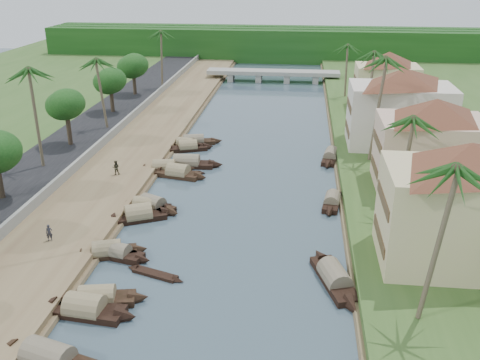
# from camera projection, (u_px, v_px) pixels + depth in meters

# --- Properties ---
(ground) EXTENTS (220.00, 220.00, 0.00)m
(ground) POSITION_uv_depth(u_px,v_px,m) (226.00, 248.00, 48.04)
(ground) COLOR #3A4C57
(ground) RESTS_ON ground
(left_bank) EXTENTS (10.00, 180.00, 0.80)m
(left_bank) POSITION_uv_depth(u_px,v_px,m) (123.00, 161.00, 67.96)
(left_bank) COLOR brown
(left_bank) RESTS_ON ground
(right_bank) EXTENTS (16.00, 180.00, 1.20)m
(right_bank) POSITION_uv_depth(u_px,v_px,m) (406.00, 171.00, 64.16)
(right_bank) COLOR #325120
(right_bank) RESTS_ON ground
(road) EXTENTS (8.00, 180.00, 1.40)m
(road) POSITION_uv_depth(u_px,v_px,m) (59.00, 156.00, 68.75)
(road) COLOR black
(road) RESTS_ON ground
(retaining_wall) EXTENTS (0.40, 180.00, 1.10)m
(retaining_wall) POSITION_uv_depth(u_px,v_px,m) (91.00, 152.00, 68.05)
(retaining_wall) COLOR gray
(retaining_wall) RESTS_ON left_bank
(treeline) EXTENTS (120.00, 14.00, 8.00)m
(treeline) POSITION_uv_depth(u_px,v_px,m) (279.00, 44.00, 138.38)
(treeline) COLOR #133E11
(treeline) RESTS_ON ground
(bridge) EXTENTS (28.00, 4.00, 2.40)m
(bridge) POSITION_uv_depth(u_px,v_px,m) (273.00, 74.00, 113.53)
(bridge) COLOR gray
(bridge) RESTS_ON ground
(building_near) EXTENTS (14.85, 14.85, 10.20)m
(building_near) POSITION_uv_depth(u_px,v_px,m) (462.00, 204.00, 41.75)
(building_near) COLOR #D0B98B
(building_near) RESTS_ON right_bank
(building_mid) EXTENTS (14.11, 14.11, 9.70)m
(building_mid) POSITION_uv_depth(u_px,v_px,m) (431.00, 143.00, 56.44)
(building_mid) COLOR #D5AC96
(building_mid) RESTS_ON right_bank
(building_far) EXTENTS (15.59, 15.59, 10.20)m
(building_far) POSITION_uv_depth(u_px,v_px,m) (400.00, 107.00, 69.31)
(building_far) COLOR beige
(building_far) RESTS_ON right_bank
(building_distant) EXTENTS (12.62, 12.62, 9.20)m
(building_distant) POSITION_uv_depth(u_px,v_px,m) (387.00, 80.00, 87.77)
(building_distant) COLOR #D0B98B
(building_distant) RESTS_ON right_bank
(sampan_0) EXTENTS (9.33, 4.27, 2.39)m
(sampan_0) POSITION_uv_depth(u_px,v_px,m) (49.00, 359.00, 34.12)
(sampan_0) COLOR black
(sampan_0) RESTS_ON ground
(sampan_1) EXTENTS (8.29, 2.67, 2.40)m
(sampan_1) POSITION_uv_depth(u_px,v_px,m) (85.00, 309.00, 38.99)
(sampan_1) COLOR black
(sampan_1) RESTS_ON ground
(sampan_2) EXTENTS (8.01, 3.02, 2.09)m
(sampan_2) POSITION_uv_depth(u_px,v_px,m) (97.00, 298.00, 40.26)
(sampan_2) COLOR black
(sampan_2) RESTS_ON ground
(sampan_3) EXTENTS (6.96, 3.05, 1.89)m
(sampan_3) POSITION_uv_depth(u_px,v_px,m) (117.00, 253.00, 46.50)
(sampan_3) COLOR black
(sampan_3) RESTS_ON ground
(sampan_4) EXTENTS (7.29, 3.71, 2.06)m
(sampan_4) POSITION_uv_depth(u_px,v_px,m) (107.00, 252.00, 46.69)
(sampan_4) COLOR black
(sampan_4) RESTS_ON ground
(sampan_5) EXTENTS (7.68, 5.00, 2.41)m
(sampan_5) POSITION_uv_depth(u_px,v_px,m) (138.00, 216.00, 53.28)
(sampan_5) COLOR black
(sampan_5) RESTS_ON ground
(sampan_6) EXTENTS (7.01, 4.66, 2.12)m
(sampan_6) POSITION_uv_depth(u_px,v_px,m) (153.00, 205.00, 55.56)
(sampan_6) COLOR black
(sampan_6) RESTS_ON ground
(sampan_7) EXTENTS (7.20, 1.99, 1.93)m
(sampan_7) POSITION_uv_depth(u_px,v_px,m) (146.00, 206.00, 55.41)
(sampan_7) COLOR black
(sampan_7) RESTS_ON ground
(sampan_8) EXTENTS (7.71, 3.37, 2.31)m
(sampan_8) POSITION_uv_depth(u_px,v_px,m) (178.00, 173.00, 63.88)
(sampan_8) COLOR black
(sampan_8) RESTS_ON ground
(sampan_9) EXTENTS (9.48, 2.31, 2.35)m
(sampan_9) POSITION_uv_depth(u_px,v_px,m) (187.00, 163.00, 67.04)
(sampan_9) COLOR black
(sampan_9) RESTS_ON ground
(sampan_10) EXTENTS (7.96, 2.69, 2.16)m
(sampan_10) POSITION_uv_depth(u_px,v_px,m) (164.00, 168.00, 65.50)
(sampan_10) COLOR black
(sampan_10) RESTS_ON ground
(sampan_11) EXTENTS (7.33, 3.95, 2.10)m
(sampan_11) POSITION_uv_depth(u_px,v_px,m) (188.00, 148.00, 72.68)
(sampan_11) COLOR black
(sampan_11) RESTS_ON ground
(sampan_12) EXTENTS (8.43, 3.55, 2.01)m
(sampan_12) POSITION_uv_depth(u_px,v_px,m) (194.00, 141.00, 75.19)
(sampan_12) COLOR black
(sampan_12) RESTS_ON ground
(sampan_13) EXTENTS (6.69, 2.44, 1.85)m
(sampan_13) POSITION_uv_depth(u_px,v_px,m) (185.00, 144.00, 73.99)
(sampan_13) COLOR black
(sampan_13) RESTS_ON ground
(sampan_14) EXTENTS (4.54, 9.54, 2.28)m
(sampan_14) POSITION_uv_depth(u_px,v_px,m) (334.00, 278.00, 42.77)
(sampan_14) COLOR black
(sampan_14) RESTS_ON ground
(sampan_15) EXTENTS (2.43, 7.09, 1.91)m
(sampan_15) POSITION_uv_depth(u_px,v_px,m) (332.00, 201.00, 56.47)
(sampan_15) COLOR black
(sampan_15) RESTS_ON ground
(sampan_16) EXTENTS (2.92, 8.47, 2.06)m
(sampan_16) POSITION_uv_depth(u_px,v_px,m) (331.00, 156.00, 69.44)
(sampan_16) COLOR black
(sampan_16) RESTS_ON ground
(canoe_1) EXTENTS (5.52, 2.61, 0.89)m
(canoe_1) POSITION_uv_depth(u_px,v_px,m) (155.00, 274.00, 43.90)
(canoe_1) COLOR black
(canoe_1) RESTS_ON ground
(canoe_2) EXTENTS (4.94, 1.11, 0.71)m
(canoe_2) POSITION_uv_depth(u_px,v_px,m) (186.00, 173.00, 64.87)
(canoe_2) COLOR black
(canoe_2) RESTS_ON ground
(palm_0) EXTENTS (3.20, 3.20, 12.69)m
(palm_0) POSITION_uv_depth(u_px,v_px,m) (444.00, 171.00, 32.63)
(palm_0) COLOR brown
(palm_0) RESTS_ON ground
(palm_1) EXTENTS (3.20, 3.20, 11.08)m
(palm_1) POSITION_uv_depth(u_px,v_px,m) (409.00, 121.00, 48.55)
(palm_1) COLOR brown
(palm_1) RESTS_ON ground
(palm_2) EXTENTS (3.20, 3.20, 13.94)m
(palm_2) POSITION_uv_depth(u_px,v_px,m) (380.00, 61.00, 61.41)
(palm_2) COLOR brown
(palm_2) RESTS_ON ground
(palm_3) EXTENTS (3.20, 3.20, 12.37)m
(palm_3) POSITION_uv_depth(u_px,v_px,m) (373.00, 54.00, 75.21)
(palm_3) COLOR brown
(palm_3) RESTS_ON ground
(palm_5) EXTENTS (3.20, 3.20, 13.01)m
(palm_5) POSITION_uv_depth(u_px,v_px,m) (29.00, 72.00, 59.24)
(palm_5) COLOR brown
(palm_5) RESTS_ON ground
(palm_6) EXTENTS (3.20, 3.20, 11.36)m
(palm_6) POSITION_uv_depth(u_px,v_px,m) (100.00, 61.00, 74.43)
(palm_6) COLOR brown
(palm_6) RESTS_ON ground
(palm_7) EXTENTS (3.20, 3.20, 10.59)m
(palm_7) POSITION_uv_depth(u_px,v_px,m) (348.00, 47.00, 93.57)
(palm_7) COLOR brown
(palm_7) RESTS_ON ground
(palm_8) EXTENTS (3.20, 3.20, 11.94)m
(palm_8) POSITION_uv_depth(u_px,v_px,m) (160.00, 33.00, 99.20)
(palm_8) COLOR brown
(palm_8) RESTS_ON ground
(tree_3) EXTENTS (4.61, 4.61, 7.30)m
(tree_3) POSITION_uv_depth(u_px,v_px,m) (66.00, 105.00, 68.87)
(tree_3) COLOR #403125
(tree_3) RESTS_ON ground
(tree_4) EXTENTS (4.72, 4.72, 6.89)m
(tree_4) POSITION_uv_depth(u_px,v_px,m) (110.00, 82.00, 84.47)
(tree_4) COLOR #403125
(tree_4) RESTS_ON ground
(tree_5) EXTENTS (5.01, 5.01, 7.17)m
(tree_5) POSITION_uv_depth(u_px,v_px,m) (133.00, 66.00, 95.61)
(tree_5) COLOR #403125
(tree_5) RESTS_ON ground
(tree_6) EXTENTS (4.24, 4.24, 6.55)m
(tree_6) POSITION_uv_depth(u_px,v_px,m) (435.00, 107.00, 71.14)
(tree_6) COLOR #403125
(tree_6) RESTS_ON ground
(person_near) EXTENTS (0.65, 0.54, 1.54)m
(person_near) POSITION_uv_depth(u_px,v_px,m) (49.00, 233.00, 47.49)
(person_near) COLOR #2A2A33
(person_near) RESTS_ON left_bank
(person_far) EXTENTS (0.96, 0.83, 1.71)m
(person_far) POSITION_uv_depth(u_px,v_px,m) (116.00, 168.00, 62.21)
(person_far) COLOR #333123
(person_far) RESTS_ON left_bank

